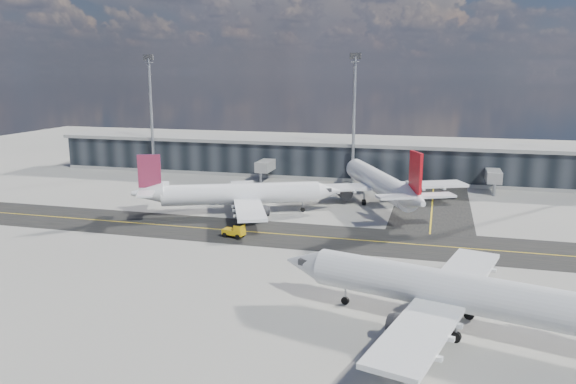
{
  "coord_description": "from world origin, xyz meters",
  "views": [
    {
      "loc": [
        18.53,
        -77.0,
        24.76
      ],
      "look_at": [
        -5.52,
        12.11,
        5.0
      ],
      "focal_mm": 35.0,
      "sensor_mm": 36.0,
      "label": 1
    }
  ],
  "objects_px": {
    "airliner_af": "(238,194)",
    "service_van": "(398,194)",
    "airliner_redtail": "(380,183)",
    "airliner_near": "(461,293)",
    "baggage_tug": "(235,231)"
  },
  "relations": [
    {
      "from": "airliner_near",
      "to": "airliner_af",
      "type": "bearing_deg",
      "value": 59.08
    },
    {
      "from": "airliner_redtail",
      "to": "baggage_tug",
      "type": "height_order",
      "value": "airliner_redtail"
    },
    {
      "from": "airliner_af",
      "to": "service_van",
      "type": "height_order",
      "value": "airliner_af"
    },
    {
      "from": "service_van",
      "to": "baggage_tug",
      "type": "bearing_deg",
      "value": -124.33
    },
    {
      "from": "airliner_af",
      "to": "service_van",
      "type": "xyz_separation_m",
      "value": [
        26.65,
        20.14,
        -2.77
      ]
    },
    {
      "from": "airliner_af",
      "to": "airliner_redtail",
      "type": "xyz_separation_m",
      "value": [
        23.42,
        14.24,
        0.49
      ]
    },
    {
      "from": "airliner_redtail",
      "to": "airliner_af",
      "type": "bearing_deg",
      "value": -173.22
    },
    {
      "from": "airliner_near",
      "to": "baggage_tug",
      "type": "height_order",
      "value": "airliner_near"
    },
    {
      "from": "baggage_tug",
      "to": "airliner_af",
      "type": "bearing_deg",
      "value": -150.08
    },
    {
      "from": "airliner_redtail",
      "to": "service_van",
      "type": "relative_size",
      "value": 6.49
    },
    {
      "from": "airliner_redtail",
      "to": "airliner_near",
      "type": "distance_m",
      "value": 53.54
    },
    {
      "from": "airliner_redtail",
      "to": "service_van",
      "type": "bearing_deg",
      "value": 36.8
    },
    {
      "from": "baggage_tug",
      "to": "service_van",
      "type": "distance_m",
      "value": 40.56
    },
    {
      "from": "airliner_af",
      "to": "baggage_tug",
      "type": "distance_m",
      "value": 14.89
    },
    {
      "from": "airliner_af",
      "to": "airliner_near",
      "type": "distance_m",
      "value": 52.56
    }
  ]
}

